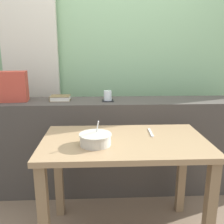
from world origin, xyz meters
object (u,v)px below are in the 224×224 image
(throw_pillow, at_px, (8,87))
(soup_bowl, at_px, (95,139))
(breakfast_table, at_px, (124,157))
(coaster_square, at_px, (108,101))
(fork_utensil, at_px, (151,133))
(closed_book, at_px, (60,98))
(juice_glass, at_px, (108,96))

(throw_pillow, bearing_deg, soup_bowl, -43.58)
(breakfast_table, height_order, soup_bowl, soup_bowl)
(coaster_square, distance_m, soup_bowl, 0.72)
(throw_pillow, relative_size, fork_utensil, 1.88)
(breakfast_table, bearing_deg, closed_book, 127.44)
(breakfast_table, distance_m, juice_glass, 0.70)
(breakfast_table, xyz_separation_m, coaster_square, (-0.09, 0.63, 0.26))
(breakfast_table, relative_size, soup_bowl, 5.38)
(soup_bowl, bearing_deg, throw_pillow, 136.42)
(breakfast_table, relative_size, throw_pillow, 3.38)
(throw_pillow, bearing_deg, coaster_square, -1.51)
(juice_glass, xyz_separation_m, throw_pillow, (-0.86, 0.02, 0.08))
(breakfast_table, relative_size, closed_book, 6.22)
(juice_glass, height_order, fork_utensil, juice_glass)
(coaster_square, relative_size, soup_bowl, 0.50)
(coaster_square, relative_size, throw_pillow, 0.31)
(coaster_square, bearing_deg, breakfast_table, -81.58)
(breakfast_table, relative_size, fork_utensil, 6.35)
(throw_pillow, bearing_deg, closed_book, 3.05)
(juice_glass, bearing_deg, throw_pillow, 178.49)
(throw_pillow, bearing_deg, breakfast_table, -34.21)
(coaster_square, xyz_separation_m, closed_book, (-0.42, 0.05, 0.02))
(juice_glass, bearing_deg, coaster_square, 89.78)
(breakfast_table, distance_m, throw_pillow, 1.22)
(coaster_square, xyz_separation_m, fork_utensil, (0.29, -0.50, -0.13))
(soup_bowl, bearing_deg, fork_utensil, 27.76)
(throw_pillow, xyz_separation_m, soup_bowl, (0.76, -0.73, -0.22))
(juice_glass, xyz_separation_m, closed_book, (-0.42, 0.05, -0.03))
(coaster_square, height_order, closed_book, closed_book)
(throw_pillow, distance_m, soup_bowl, 1.08)
(breakfast_table, xyz_separation_m, fork_utensil, (0.20, 0.12, 0.13))
(coaster_square, xyz_separation_m, soup_bowl, (-0.10, -0.71, -0.09))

